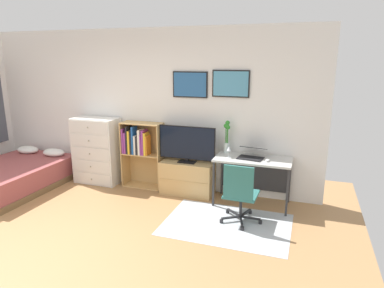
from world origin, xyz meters
name	(u,v)px	position (x,y,z in m)	size (l,w,h in m)	color
ground_plane	(53,249)	(0.00, 0.00, 0.00)	(7.20, 7.20, 0.00)	#A87A4C
wall_back_with_posters	(144,109)	(0.02, 2.43, 1.36)	(6.12, 0.09, 2.70)	white
area_rug	(227,224)	(1.80, 1.29, 0.00)	(1.70, 1.20, 0.01)	#B2B7BC
bed	(13,176)	(-2.04, 1.41, 0.22)	(1.41, 1.92, 0.56)	brown
dresser	(97,151)	(-0.81, 2.15, 0.59)	(0.81, 0.46, 1.19)	white
bookshelf	(140,148)	(0.02, 2.22, 0.69)	(0.72, 0.30, 1.15)	tan
tv_stand	(187,178)	(0.92, 2.17, 0.27)	(0.88, 0.41, 0.55)	tan
television	(187,144)	(0.92, 2.15, 0.85)	(0.95, 0.16, 0.61)	black
desk	(254,166)	(2.00, 2.16, 0.60)	(1.14, 0.58, 0.74)	silver
office_chair	(240,192)	(1.95, 1.38, 0.46)	(0.56, 0.58, 0.86)	#232326
laptop	(252,153)	(1.97, 2.14, 0.80)	(0.42, 0.45, 0.16)	black
computer_mouse	(267,160)	(2.23, 2.00, 0.76)	(0.06, 0.10, 0.03)	silver
bamboo_vase	(227,136)	(1.55, 2.27, 1.00)	(0.10, 0.10, 0.52)	silver
wine_glass	(229,149)	(1.65, 2.01, 0.87)	(0.07, 0.07, 0.18)	silver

